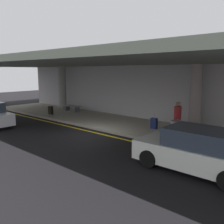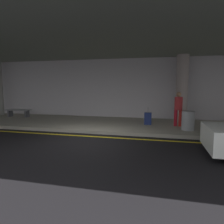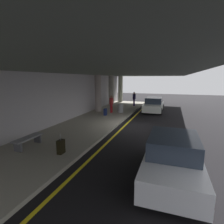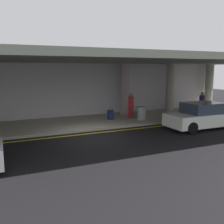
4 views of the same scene
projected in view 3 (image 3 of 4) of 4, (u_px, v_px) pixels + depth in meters
The scene contains 16 objects.
ground_plane at pixel (133, 126), 12.96m from camera, with size 60.00×60.00×0.00m, color black.
sidewalk at pixel (94, 122), 13.94m from camera, with size 26.00×4.20×0.15m, color gray.
lane_stripe_yellow at pixel (125, 125), 13.14m from camera, with size 26.00×0.14×0.01m, color yellow.
support_column_left_mid at pixel (98, 93), 17.74m from camera, with size 0.65×0.65×3.65m, color gray.
support_column_center at pixel (111, 91), 21.46m from camera, with size 0.65×0.65×3.65m, color gray.
support_column_right_mid at pixel (120, 89), 25.17m from camera, with size 0.65×0.65×3.65m, color gray.
ceiling_overhang at pixel (99, 71), 13.06m from camera, with size 28.00×13.20×0.30m, color slate.
terminal_back_wall at pixel (68, 98), 14.32m from camera, with size 26.00×0.30×3.80m, color #B3ADB2.
car_white at pixel (172, 158), 6.08m from camera, with size 4.10×1.92×1.50m.
car_white_no2 at pixel (154, 105), 18.42m from camera, with size 4.10×1.92×1.50m.
traveler_with_luggage at pixel (111, 103), 17.15m from camera, with size 0.38×0.38×1.68m.
person_waiting_for_ride at pixel (134, 98), 21.46m from camera, with size 0.38×0.38×1.68m.
suitcase_upright_primary at pixel (105, 112), 15.94m from camera, with size 0.36×0.22×0.90m.
suitcase_upright_secondary at pixel (61, 147), 7.76m from camera, with size 0.36×0.22×0.90m.
bench_metal at pixel (28, 140), 8.53m from camera, with size 1.60×0.50×0.48m.
trash_bin_steel at pixel (121, 108), 17.33m from camera, with size 0.56×0.56×0.85m, color gray.
Camera 3 is at (-12.36, -2.65, 3.40)m, focal length 28.27 mm.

